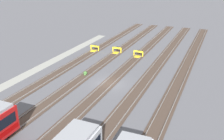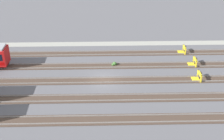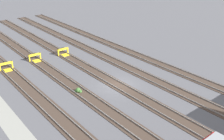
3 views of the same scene
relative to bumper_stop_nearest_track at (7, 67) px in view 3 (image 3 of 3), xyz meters
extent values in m
plane|color=#5B5B60|center=(14.05, 9.64, -0.51)|extent=(400.00, 400.00, 0.00)
cube|color=#9E9E93|center=(14.05, -4.32, -0.51)|extent=(54.00, 2.00, 0.01)
cube|color=#47382D|center=(14.05, 0.01, -0.48)|extent=(90.00, 2.23, 0.06)
cube|color=gray|center=(14.05, 0.73, -0.38)|extent=(90.00, 0.07, 0.15)
cube|color=gray|center=(14.05, -0.71, -0.38)|extent=(90.00, 0.07, 0.15)
cube|color=#47382D|center=(14.05, 4.83, -0.48)|extent=(90.00, 2.23, 0.06)
cube|color=gray|center=(14.05, 5.55, -0.38)|extent=(90.00, 0.07, 0.15)
cube|color=gray|center=(14.05, 4.11, -0.38)|extent=(90.00, 0.07, 0.15)
cube|color=#47382D|center=(14.05, 9.64, -0.48)|extent=(90.00, 2.24, 0.06)
cube|color=gray|center=(14.05, 10.36, -0.38)|extent=(90.00, 0.07, 0.15)
cube|color=gray|center=(14.05, 8.93, -0.38)|extent=(90.00, 0.07, 0.15)
cube|color=#47382D|center=(14.05, 14.46, -0.48)|extent=(90.00, 2.23, 0.06)
cube|color=gray|center=(14.05, 15.18, -0.38)|extent=(90.00, 0.07, 0.15)
cube|color=gray|center=(14.05, 13.74, -0.38)|extent=(90.00, 0.07, 0.15)
cube|color=#47382D|center=(14.05, 19.28, -0.48)|extent=(90.00, 2.23, 0.06)
cube|color=gray|center=(14.05, 19.99, -0.38)|extent=(90.00, 0.07, 0.15)
cube|color=gray|center=(14.05, 18.56, -0.38)|extent=(90.00, 0.07, 0.15)
cube|color=yellow|center=(-0.20, 0.91, 0.06)|extent=(0.19, 0.19, 1.15)
cube|color=yellow|center=(-0.28, -0.89, 0.06)|extent=(0.19, 0.19, 1.15)
cube|color=yellow|center=(-0.24, 0.01, 0.49)|extent=(0.33, 2.01, 0.30)
cube|color=yellow|center=(0.31, -0.01, -0.42)|extent=(1.15, 1.13, 0.18)
cube|color=black|center=(-0.42, 0.02, 0.49)|extent=(0.15, 0.60, 0.44)
cube|color=yellow|center=(-0.85, 5.73, 0.06)|extent=(0.19, 0.19, 1.15)
cube|color=yellow|center=(-0.92, 3.93, 0.06)|extent=(0.19, 0.19, 1.15)
cube|color=yellow|center=(-0.89, 4.83, 0.49)|extent=(0.31, 2.01, 0.30)
cube|color=yellow|center=(-0.34, 4.81, -0.42)|extent=(1.14, 1.12, 0.18)
cube|color=black|center=(-1.06, 4.83, 0.49)|extent=(0.14, 0.60, 0.44)
cube|color=yellow|center=(-0.29, 10.54, 0.06)|extent=(0.18, 0.18, 1.15)
cube|color=yellow|center=(-0.32, 8.74, 0.06)|extent=(0.18, 0.18, 1.15)
cube|color=yellow|center=(-0.30, 9.64, 0.49)|extent=(0.27, 2.00, 0.30)
cube|color=yellow|center=(0.25, 9.64, -0.42)|extent=(1.11, 1.09, 0.18)
cube|color=black|center=(-0.48, 9.65, 0.49)|extent=(0.13, 0.60, 0.44)
sphere|color=#427033|center=(12.32, 4.61, -0.23)|extent=(0.64, 0.64, 0.64)
sphere|color=#427033|center=(12.62, 4.73, -0.33)|extent=(0.44, 0.44, 0.44)
sphere|color=#427033|center=(12.10, 4.43, -0.37)|extent=(0.36, 0.36, 0.36)
camera|label=1|loc=(47.20, 24.46, 15.90)|focal=42.00mm
camera|label=2|loc=(13.91, 50.21, 23.03)|focal=50.00mm
camera|label=3|loc=(37.32, -10.25, 15.75)|focal=42.00mm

